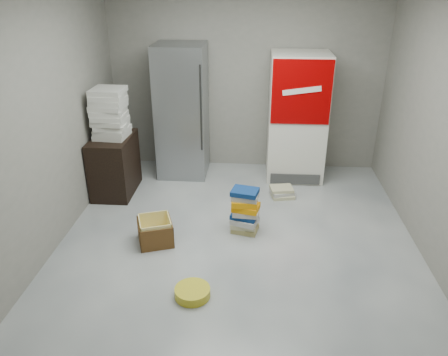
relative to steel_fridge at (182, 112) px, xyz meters
The scene contains 10 objects.
ground 2.50m from the steel_fridge, 67.10° to the right, with size 5.00×5.00×0.00m, color #B9B8B4.
room_shell 2.46m from the steel_fridge, 67.10° to the right, with size 4.04×5.04×2.82m.
steel_fridge is the anchor object (origin of this frame).
coke_cooler 1.65m from the steel_fridge, ahead, with size 0.80×0.73×1.80m.
wood_shelf 1.23m from the steel_fridge, 138.69° to the right, with size 0.50×0.80×0.80m, color black.
supply_box_stack 1.11m from the steel_fridge, 138.23° to the right, with size 0.44×0.44×0.65m.
phonebook_stack_main 2.02m from the steel_fridge, 59.34° to the right, with size 0.35×0.33×0.55m.
phonebook_stack_side 1.84m from the steel_fridge, 26.30° to the right, with size 0.35×0.31×0.13m.
cardboard_box 2.11m from the steel_fridge, 90.66° to the right, with size 0.47×0.47×0.30m.
bucket_lid 3.01m from the steel_fridge, 79.59° to the right, with size 0.34×0.34×0.09m, color gold.
Camera 1 is at (0.16, -3.91, 2.76)m, focal length 35.00 mm.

